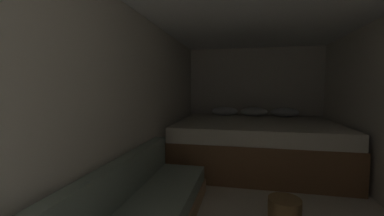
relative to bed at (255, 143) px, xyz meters
name	(u,v)px	position (x,y,z in m)	size (l,w,h in m)	color
ground_plane	(261,216)	(0.00, -1.64, -0.38)	(7.29, 7.29, 0.00)	beige
wall_back	(254,100)	(0.00, 1.03, 0.67)	(2.72, 0.05, 2.10)	beige
wall_left	(137,111)	(-1.34, -1.64, 0.67)	(0.05, 5.29, 2.10)	beige
ceiling_slab	(266,0)	(0.00, -1.64, 1.74)	(2.72, 5.29, 0.05)	white
bed	(255,143)	(0.00, 0.00, 0.00)	(2.50, 1.94, 0.92)	brown
wicker_basket	(285,209)	(0.22, -1.65, -0.28)	(0.32, 0.32, 0.21)	olive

